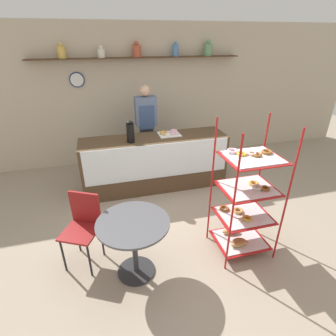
{
  "coord_description": "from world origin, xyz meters",
  "views": [
    {
      "loc": [
        -0.85,
        -2.69,
        2.44
      ],
      "look_at": [
        0.0,
        0.48,
        0.78
      ],
      "focal_mm": 28.0,
      "sensor_mm": 36.0,
      "label": 1
    }
  ],
  "objects_px": {
    "cafe_chair": "(83,222)",
    "coffee_carafe": "(130,132)",
    "person_worker": "(146,128)",
    "pastry_rack": "(245,202)",
    "cafe_table": "(134,235)",
    "donut_tray_counter": "(169,133)"
  },
  "relations": [
    {
      "from": "pastry_rack",
      "to": "donut_tray_counter",
      "type": "bearing_deg",
      "value": 101.97
    },
    {
      "from": "cafe_chair",
      "to": "cafe_table",
      "type": "bearing_deg",
      "value": -7.52
    },
    {
      "from": "pastry_rack",
      "to": "person_worker",
      "type": "relative_size",
      "value": 0.99
    },
    {
      "from": "person_worker",
      "to": "donut_tray_counter",
      "type": "bearing_deg",
      "value": -54.81
    },
    {
      "from": "coffee_carafe",
      "to": "pastry_rack",
      "type": "bearing_deg",
      "value": -57.3
    },
    {
      "from": "person_worker",
      "to": "cafe_chair",
      "type": "distance_m",
      "value": 2.36
    },
    {
      "from": "person_worker",
      "to": "donut_tray_counter",
      "type": "relative_size",
      "value": 4.62
    },
    {
      "from": "cafe_table",
      "to": "donut_tray_counter",
      "type": "bearing_deg",
      "value": 64.53
    },
    {
      "from": "donut_tray_counter",
      "to": "pastry_rack",
      "type": "bearing_deg",
      "value": -78.03
    },
    {
      "from": "person_worker",
      "to": "pastry_rack",
      "type": "bearing_deg",
      "value": -72.98
    },
    {
      "from": "pastry_rack",
      "to": "cafe_chair",
      "type": "distance_m",
      "value": 1.89
    },
    {
      "from": "cafe_table",
      "to": "donut_tray_counter",
      "type": "distance_m",
      "value": 2.19
    },
    {
      "from": "person_worker",
      "to": "cafe_chair",
      "type": "xyz_separation_m",
      "value": [
        -1.14,
        -2.03,
        -0.38
      ]
    },
    {
      "from": "cafe_table",
      "to": "cafe_chair",
      "type": "xyz_separation_m",
      "value": [
        -0.53,
        0.37,
        -0.0
      ]
    },
    {
      "from": "cafe_chair",
      "to": "coffee_carafe",
      "type": "relative_size",
      "value": 2.5
    },
    {
      "from": "cafe_chair",
      "to": "person_worker",
      "type": "bearing_deg",
      "value": 88.17
    },
    {
      "from": "person_worker",
      "to": "cafe_chair",
      "type": "relative_size",
      "value": 1.92
    },
    {
      "from": "cafe_chair",
      "to": "donut_tray_counter",
      "type": "xyz_separation_m",
      "value": [
        1.45,
        1.58,
        0.4
      ]
    },
    {
      "from": "cafe_table",
      "to": "coffee_carafe",
      "type": "distance_m",
      "value": 1.85
    },
    {
      "from": "coffee_carafe",
      "to": "donut_tray_counter",
      "type": "xyz_separation_m",
      "value": [
        0.69,
        0.2,
        -0.15
      ]
    },
    {
      "from": "pastry_rack",
      "to": "coffee_carafe",
      "type": "xyz_separation_m",
      "value": [
        -1.09,
        1.7,
        0.4
      ]
    },
    {
      "from": "cafe_chair",
      "to": "coffee_carafe",
      "type": "xyz_separation_m",
      "value": [
        0.77,
        1.38,
        0.55
      ]
    }
  ]
}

